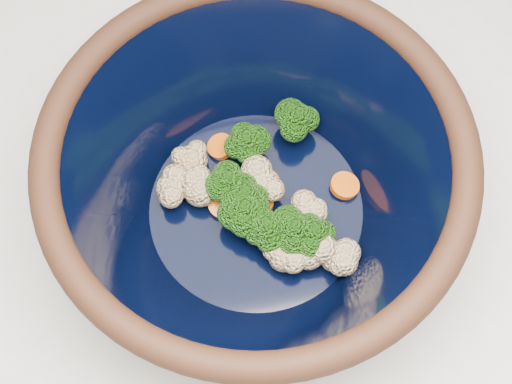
{
  "coord_description": "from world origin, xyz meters",
  "views": [
    {
      "loc": [
        -0.14,
        -0.24,
        1.53
      ],
      "look_at": [
        -0.09,
        0.0,
        0.97
      ],
      "focal_mm": 50.0,
      "sensor_mm": 36.0,
      "label": 1
    }
  ],
  "objects": [
    {
      "name": "ground",
      "position": [
        0.0,
        0.0,
        0.0
      ],
      "size": [
        3.0,
        3.0,
        0.0
      ],
      "primitive_type": "plane",
      "color": "#9E7A54",
      "rests_on": "ground"
    },
    {
      "name": "vegetable_pile",
      "position": [
        -0.09,
        0.0,
        0.96
      ],
      "size": [
        0.18,
        0.16,
        0.05
      ],
      "color": "#608442",
      "rests_on": "mixing_bowl"
    },
    {
      "name": "mixing_bowl",
      "position": [
        -0.09,
        0.0,
        0.98
      ],
      "size": [
        0.35,
        0.35,
        0.15
      ],
      "rotation": [
        0.0,
        0.0,
        0.04
      ],
      "color": "black",
      "rests_on": "counter"
    },
    {
      "name": "counter",
      "position": [
        0.0,
        0.0,
        0.45
      ],
      "size": [
        1.2,
        1.2,
        0.9
      ],
      "primitive_type": "cube",
      "color": "silver",
      "rests_on": "ground"
    }
  ]
}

